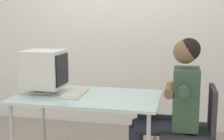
# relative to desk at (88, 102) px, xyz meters

# --- Properties ---
(wall_back) EXTENTS (8.00, 0.10, 3.00)m
(wall_back) POSITION_rel_desk_xyz_m (0.30, 1.40, 0.82)
(wall_back) COLOR silver
(wall_back) RESTS_ON ground_plane
(desk) EXTENTS (1.34, 0.77, 0.74)m
(desk) POSITION_rel_desk_xyz_m (0.00, 0.00, 0.00)
(desk) COLOR #B7B7BC
(desk) RESTS_ON ground_plane
(crt_monitor) EXTENTS (0.37, 0.35, 0.41)m
(crt_monitor) POSITION_rel_desk_xyz_m (-0.44, 0.04, 0.28)
(crt_monitor) COLOR silver
(crt_monitor) RESTS_ON desk
(keyboard) EXTENTS (0.19, 0.46, 0.03)m
(keyboard) POSITION_rel_desk_xyz_m (-0.13, 0.03, 0.07)
(keyboard) COLOR beige
(keyboard) RESTS_ON desk
(office_chair) EXTENTS (0.46, 0.46, 0.86)m
(office_chair) POSITION_rel_desk_xyz_m (0.98, 0.04, -0.18)
(office_chair) COLOR #4C4C51
(office_chair) RESTS_ON ground_plane
(person_seated) EXTENTS (0.73, 0.54, 1.29)m
(person_seated) POSITION_rel_desk_xyz_m (0.78, 0.04, 0.02)
(person_seated) COLOR #334C38
(person_seated) RESTS_ON ground_plane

